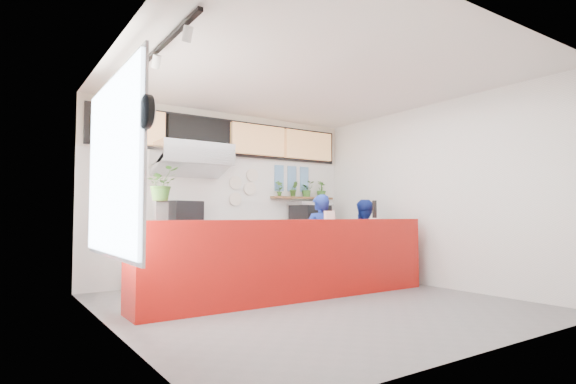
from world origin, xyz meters
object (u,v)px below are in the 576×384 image
espresso_machine (310,217)px  panini_oven (180,216)px  pepper_mill (375,209)px  staff_center (320,241)px  staff_right (363,241)px  service_counter (294,259)px

espresso_machine → panini_oven: bearing=169.3°
espresso_machine → pepper_mill: bearing=-103.7°
staff_center → staff_right: staff_center is taller
pepper_mill → espresso_machine: bearing=87.0°
service_counter → pepper_mill: 1.70m
pepper_mill → staff_right: bearing=64.9°
service_counter → staff_center: staff_center is taller
espresso_machine → staff_center: bearing=-132.1°
espresso_machine → staff_right: size_ratio=0.49×
panini_oven → staff_center: (1.83, -1.30, -0.40)m
staff_right → service_counter: bearing=17.3°
espresso_machine → pepper_mill: 1.83m
espresso_machine → pepper_mill: pepper_mill is taller
staff_right → panini_oven: bearing=-23.5°
service_counter → espresso_machine: size_ratio=6.42×
service_counter → staff_center: 1.00m
espresso_machine → pepper_mill: (-0.10, -1.82, 0.13)m
staff_right → espresso_machine: bearing=-81.8°
staff_center → espresso_machine: bearing=-113.4°
staff_right → pepper_mill: bearing=66.5°
panini_oven → staff_center: 2.28m
staff_center → staff_right: (0.95, 0.01, -0.03)m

